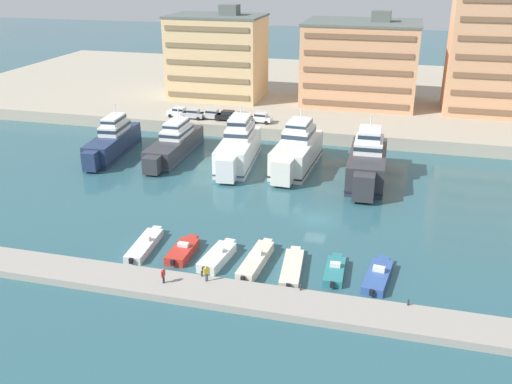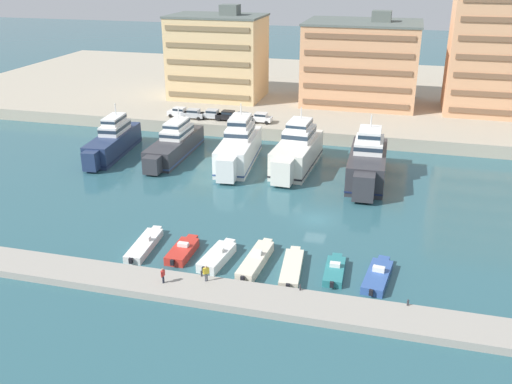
# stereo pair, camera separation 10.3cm
# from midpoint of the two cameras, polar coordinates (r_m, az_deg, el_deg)

# --- Properties ---
(ground_plane) EXTENTS (400.00, 400.00, 0.00)m
(ground_plane) POSITION_cam_midpoint_polar(r_m,az_deg,el_deg) (69.45, 5.94, -2.74)
(ground_plane) COLOR #2D5B66
(quay_promenade) EXTENTS (180.00, 70.00, 2.14)m
(quay_promenade) POSITION_cam_midpoint_polar(r_m,az_deg,el_deg) (129.98, 10.60, 9.55)
(quay_promenade) COLOR #ADA38E
(quay_promenade) RESTS_ON ground
(pier_dock) EXTENTS (120.00, 4.42, 0.76)m
(pier_dock) POSITION_cam_midpoint_polar(r_m,az_deg,el_deg) (52.76, 2.54, -11.02)
(pier_dock) COLOR #9E998E
(pier_dock) RESTS_ON ground
(yacht_navy_far_left) EXTENTS (5.27, 17.91, 7.77)m
(yacht_navy_far_left) POSITION_cam_midpoint_polar(r_m,az_deg,el_deg) (93.95, -14.18, 4.95)
(yacht_navy_far_left) COLOR navy
(yacht_navy_far_left) RESTS_ON ground
(yacht_charcoal_left) EXTENTS (4.57, 18.86, 7.24)m
(yacht_charcoal_left) POSITION_cam_midpoint_polar(r_m,az_deg,el_deg) (91.39, -8.20, 4.78)
(yacht_charcoal_left) COLOR #333338
(yacht_charcoal_left) RESTS_ON ground
(yacht_white_mid_left) EXTENTS (5.92, 18.28, 8.86)m
(yacht_white_mid_left) POSITION_cam_midpoint_polar(r_m,az_deg,el_deg) (86.80, -1.83, 4.48)
(yacht_white_mid_left) COLOR white
(yacht_white_mid_left) RESTS_ON ground
(yacht_ivory_center_left) EXTENTS (5.75, 17.62, 8.76)m
(yacht_ivory_center_left) POSITION_cam_midpoint_polar(r_m,az_deg,el_deg) (85.34, 4.04, 4.13)
(yacht_ivory_center_left) COLOR silver
(yacht_ivory_center_left) RESTS_ON ground
(yacht_charcoal_center) EXTENTS (5.43, 17.88, 8.91)m
(yacht_charcoal_center) POSITION_cam_midpoint_polar(r_m,az_deg,el_deg) (81.82, 11.03, 2.94)
(yacht_charcoal_center) COLOR #333338
(yacht_charcoal_center) RESTS_ON ground
(motorboat_white_far_left) EXTENTS (2.32, 8.13, 1.27)m
(motorboat_white_far_left) POSITION_cam_midpoint_polar(r_m,az_deg,el_deg) (63.46, -11.10, -5.20)
(motorboat_white_far_left) COLOR white
(motorboat_white_far_left) RESTS_ON ground
(motorboat_red_left) EXTENTS (2.09, 6.20, 1.34)m
(motorboat_red_left) POSITION_cam_midpoint_polar(r_m,az_deg,el_deg) (61.50, -7.35, -5.83)
(motorboat_red_left) COLOR red
(motorboat_red_left) RESTS_ON ground
(motorboat_white_mid_left) EXTENTS (2.66, 6.84, 1.43)m
(motorboat_white_mid_left) POSITION_cam_midpoint_polar(r_m,az_deg,el_deg) (59.93, -3.89, -6.44)
(motorboat_white_mid_left) COLOR white
(motorboat_white_mid_left) RESTS_ON ground
(motorboat_cream_center_left) EXTENTS (2.23, 8.55, 1.50)m
(motorboat_cream_center_left) POSITION_cam_midpoint_polar(r_m,az_deg,el_deg) (59.01, -0.04, -6.86)
(motorboat_cream_center_left) COLOR beige
(motorboat_cream_center_left) RESTS_ON ground
(motorboat_cream_center) EXTENTS (2.57, 8.07, 0.85)m
(motorboat_cream_center) POSITION_cam_midpoint_polar(r_m,az_deg,el_deg) (58.13, 3.58, -7.57)
(motorboat_cream_center) COLOR beige
(motorboat_cream_center) RESTS_ON ground
(motorboat_teal_center_right) EXTENTS (2.07, 6.27, 1.18)m
(motorboat_teal_center_right) POSITION_cam_midpoint_polar(r_m,az_deg,el_deg) (58.11, 7.84, -7.77)
(motorboat_teal_center_right) COLOR teal
(motorboat_teal_center_right) RESTS_ON ground
(motorboat_blue_mid_right) EXTENTS (2.81, 7.38, 1.31)m
(motorboat_blue_mid_right) POSITION_cam_midpoint_polar(r_m,az_deg,el_deg) (57.89, 12.05, -8.18)
(motorboat_blue_mid_right) COLOR #33569E
(motorboat_blue_mid_right) RESTS_ON ground
(car_white_far_left) EXTENTS (4.20, 2.12, 1.80)m
(car_white_far_left) POSITION_cam_midpoint_polar(r_m,az_deg,el_deg) (106.10, -7.76, 7.95)
(car_white_far_left) COLOR white
(car_white_far_left) RESTS_ON quay_promenade
(car_silver_left) EXTENTS (4.12, 1.96, 1.80)m
(car_silver_left) POSITION_cam_midpoint_polar(r_m,az_deg,el_deg) (104.62, -6.37, 7.81)
(car_silver_left) COLOR #B7BCC1
(car_silver_left) RESTS_ON quay_promenade
(car_silver_mid_left) EXTENTS (4.12, 1.95, 1.80)m
(car_silver_mid_left) POSITION_cam_midpoint_polar(r_m,az_deg,el_deg) (104.00, -4.49, 7.79)
(car_silver_mid_left) COLOR #B7BCC1
(car_silver_mid_left) RESTS_ON quay_promenade
(car_black_center_left) EXTENTS (4.15, 2.02, 1.80)m
(car_black_center_left) POSITION_cam_midpoint_polar(r_m,az_deg,el_deg) (102.90, -2.91, 7.67)
(car_black_center_left) COLOR black
(car_black_center_left) RESTS_ON quay_promenade
(car_grey_center) EXTENTS (4.19, 2.11, 1.80)m
(car_grey_center) POSITION_cam_midpoint_polar(r_m,az_deg,el_deg) (101.52, -1.49, 7.48)
(car_grey_center) COLOR slate
(car_grey_center) RESTS_ON quay_promenade
(car_white_center_right) EXTENTS (4.18, 2.09, 1.80)m
(car_white_center_right) POSITION_cam_midpoint_polar(r_m,az_deg,el_deg) (101.41, 0.41, 7.48)
(car_white_center_right) COLOR white
(car_white_center_right) RESTS_ON quay_promenade
(apartment_block_far_left) EXTENTS (18.84, 12.81, 18.52)m
(apartment_block_far_left) POSITION_cam_midpoint_polar(r_m,az_deg,el_deg) (119.76, -3.91, 13.36)
(apartment_block_far_left) COLOR #E0BC84
(apartment_block_far_left) RESTS_ON quay_promenade
(apartment_block_left) EXTENTS (22.04, 16.69, 17.78)m
(apartment_block_left) POSITION_cam_midpoint_polar(r_m,az_deg,el_deg) (116.73, 10.41, 12.62)
(apartment_block_left) COLOR tan
(apartment_block_left) RESTS_ON quay_promenade
(apartment_block_mid_left) EXTENTS (22.06, 13.17, 27.69)m
(apartment_block_mid_left) POSITION_cam_midpoint_polar(r_m,az_deg,el_deg) (115.57, 24.24, 13.46)
(apartment_block_mid_left) COLOR tan
(apartment_block_mid_left) RESTS_ON quay_promenade
(pedestrian_near_edge) EXTENTS (0.28, 0.60, 1.57)m
(pedestrian_near_edge) POSITION_cam_midpoint_polar(r_m,az_deg,el_deg) (55.11, -9.32, -8.13)
(pedestrian_near_edge) COLOR #282D3D
(pedestrian_near_edge) RESTS_ON pier_dock
(pedestrian_mid_deck) EXTENTS (0.54, 0.45, 1.68)m
(pedestrian_mid_deck) POSITION_cam_midpoint_polar(r_m,az_deg,el_deg) (54.85, -5.04, -7.97)
(pedestrian_mid_deck) COLOR #4C515B
(pedestrian_mid_deck) RESTS_ON pier_dock
(bollard_west) EXTENTS (0.20, 0.20, 0.61)m
(bollard_west) POSITION_cam_midpoint_polar(r_m,az_deg,el_deg) (56.00, -5.50, -8.09)
(bollard_west) COLOR #2D2D33
(bollard_west) RESTS_ON pier_dock
(bollard_west_mid) EXTENTS (0.20, 0.20, 0.61)m
(bollard_west_mid) POSITION_cam_midpoint_polar(r_m,az_deg,el_deg) (53.79, 4.42, -9.45)
(bollard_west_mid) COLOR #2D2D33
(bollard_west_mid) RESTS_ON pier_dock
(bollard_east_mid) EXTENTS (0.20, 0.20, 0.61)m
(bollard_east_mid) POSITION_cam_midpoint_polar(r_m,az_deg,el_deg) (53.29, 14.93, -10.58)
(bollard_east_mid) COLOR #2D2D33
(bollard_east_mid) RESTS_ON pier_dock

